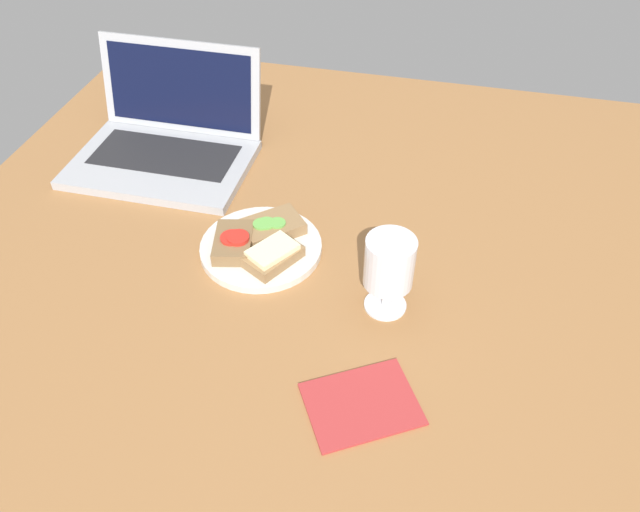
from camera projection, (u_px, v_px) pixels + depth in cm
name	position (u px, v px, depth cm)	size (l,w,h in cm)	color
wooden_table	(316.00, 266.00, 108.68)	(140.00, 140.00, 3.00)	#9E6B3D
plate	(260.00, 249.00, 108.49)	(21.25, 21.25, 1.38)	silver
sandwich_with_cheese	(273.00, 255.00, 104.36)	(9.95, 11.19, 3.01)	#937047
sandwich_with_cucumber	(272.00, 227.00, 110.15)	(12.48, 12.18, 2.52)	#937047
sandwich_with_tomato	(234.00, 242.00, 106.85)	(8.33, 10.88, 3.06)	brown
wine_glass	(389.00, 266.00, 93.67)	(7.68, 7.68, 13.73)	white
laptop	(167.00, 142.00, 128.03)	(35.50, 28.48, 20.39)	#ADAFB5
napkin	(362.00, 404.00, 85.99)	(15.09, 11.48, 0.40)	#B23333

